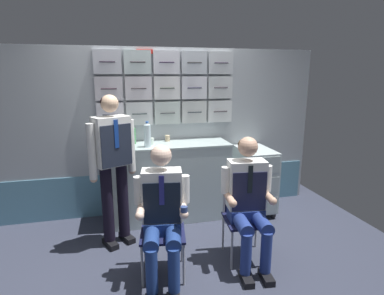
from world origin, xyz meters
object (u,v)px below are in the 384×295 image
Objects in this scene: folding_chair_right at (243,208)px; crew_member_left at (162,210)px; crew_member_standing at (113,159)px; service_trolley at (255,178)px; water_bottle_clear at (115,133)px; coffee_cup_spare at (151,141)px; crew_member_right at (249,197)px; folding_chair_left at (163,220)px.

crew_member_left is at bearing -165.35° from folding_chair_right.
service_trolley is at bearing 12.45° from crew_member_standing.
coffee_cup_spare is at bearing -18.65° from water_bottle_clear.
water_bottle_clear is 3.47× the size of coffee_cup_spare.
service_trolley is 0.69× the size of crew_member_right.
water_bottle_clear is at bearing 161.35° from coffee_cup_spare.
folding_chair_right is at bearing 4.51° from folding_chair_left.
crew_member_left is 0.84m from crew_member_right.
coffee_cup_spare is (0.46, 0.49, 0.07)m from crew_member_standing.
water_bottle_clear reaches higher than coffee_cup_spare.
crew_member_standing is 0.65m from water_bottle_clear.
service_trolley is 1.24m from crew_member_right.
crew_member_standing reaches higher than crew_member_left.
service_trolley is 1.06× the size of folding_chair_left.
folding_chair_left is at bearing 80.92° from crew_member_left.
folding_chair_left is at bearing -92.02° from coffee_cup_spare.
folding_chair_left is 0.85m from crew_member_standing.
water_bottle_clear is (0.04, 0.63, 0.16)m from crew_member_standing.
crew_member_standing is (-0.40, 0.74, 0.28)m from crew_member_left.
water_bottle_clear is (-0.39, 1.22, 0.62)m from folding_chair_left.
service_trolley reaches higher than folding_chair_right.
folding_chair_left is 0.84m from crew_member_right.
crew_member_standing is at bearing -93.42° from water_bottle_clear.
crew_member_right is (0.81, -0.09, 0.18)m from folding_chair_left.
crew_member_left reaches higher than service_trolley.
service_trolley is 1.06× the size of folding_chair_right.
coffee_cup_spare is (-1.35, 0.09, 0.56)m from service_trolley.
folding_chair_left is at bearing -144.65° from service_trolley.
service_trolley is 3.03× the size of water_bottle_clear.
service_trolley is 1.70m from folding_chair_left.
folding_chair_right is 9.94× the size of coffee_cup_spare.
coffee_cup_spare reaches higher than folding_chair_right.
coffee_cup_spare is (-0.78, 1.16, 0.34)m from crew_member_right.
folding_chair_right is 1.79m from water_bottle_clear.
folding_chair_left is 0.23m from crew_member_left.
crew_member_right is (0.84, 0.07, 0.01)m from crew_member_left.
crew_member_standing reaches higher than crew_member_right.
crew_member_standing is (-1.26, 0.52, 0.46)m from folding_chair_right.
water_bottle_clear reaches higher than folding_chair_right.
water_bottle_clear is 0.46m from coffee_cup_spare.
crew_member_right reaches higher than folding_chair_right.
water_bottle_clear is (-1.20, 1.31, 0.44)m from crew_member_right.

